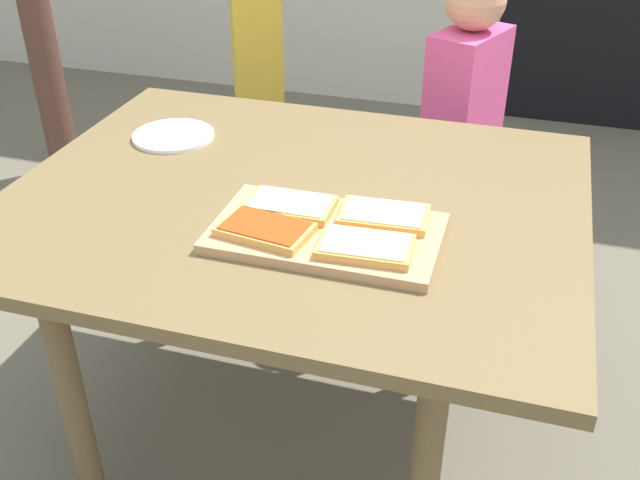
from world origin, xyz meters
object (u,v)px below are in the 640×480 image
pizza_slice_far_left (291,205)px  child_right (462,130)px  pizza_slice_near_left (265,229)px  pizza_slice_far_right (384,215)px  cutting_board (326,233)px  dining_table (295,226)px  child_left (257,64)px  pizza_slice_near_right (366,246)px  plate_white_left (173,136)px

pizza_slice_far_left → child_right: 0.84m
child_right → pizza_slice_far_left: bearing=-106.8°
pizza_slice_near_left → pizza_slice_far_right: (0.20, 0.11, 0.00)m
cutting_board → dining_table: bearing=127.5°
dining_table → child_right: (0.27, 0.70, -0.03)m
pizza_slice_far_left → pizza_slice_near_left: (-0.02, -0.10, 0.00)m
pizza_slice_far_left → dining_table: bearing=105.3°
child_left → child_right: child_left is taller
cutting_board → child_right: size_ratio=0.42×
pizza_slice_near_right → child_right: (0.07, 0.90, -0.14)m
pizza_slice_near_left → cutting_board: bearing=25.0°
pizza_slice_far_right → pizza_slice_near_right: bearing=-93.4°
cutting_board → plate_white_left: 0.59m
dining_table → pizza_slice_near_left: (0.01, -0.20, 0.11)m
pizza_slice_near_right → pizza_slice_near_left: (-0.19, 0.00, 0.00)m
cutting_board → pizza_slice_near_right: 0.10m
pizza_slice_far_right → child_left: child_left is taller
dining_table → child_left: size_ratio=1.03×
pizza_slice_far_right → plate_white_left: bearing=154.8°
pizza_slice_far_left → pizza_slice_near_left: 0.10m
cutting_board → plate_white_left: bearing=145.1°
child_right → dining_table: bearing=-110.9°
pizza_slice_far_right → dining_table: bearing=158.4°
pizza_slice_near_left → plate_white_left: size_ratio=0.92×
plate_white_left → pizza_slice_far_left: bearing=-35.8°
pizza_slice_near_right → pizza_slice_far_left: bearing=149.2°
plate_white_left → child_right: size_ratio=0.19×
dining_table → pizza_slice_far_left: bearing=-74.7°
cutting_board → pizza_slice_far_right: pizza_slice_far_right is taller
pizza_slice_far_right → child_left: (-0.60, 0.88, -0.04)m
pizza_slice_far_right → plate_white_left: 0.64m
cutting_board → plate_white_left: size_ratio=2.17×
pizza_slice_near_left → child_right: size_ratio=0.18×
pizza_slice_far_left → pizza_slice_far_right: bearing=4.3°
pizza_slice_far_left → child_left: (-0.41, 0.89, -0.04)m
pizza_slice_far_left → pizza_slice_near_left: bearing=-98.9°
cutting_board → child_left: child_left is taller
plate_white_left → child_left: child_left is taller
dining_table → cutting_board: bearing=-52.5°
pizza_slice_near_left → pizza_slice_far_right: 0.23m
pizza_slice_near_right → child_left: bearing=120.6°
pizza_slice_near_left → pizza_slice_far_right: bearing=29.8°
pizza_slice_far_left → pizza_slice_near_right: 0.20m
dining_table → child_left: child_left is taller
dining_table → pizza_slice_far_right: 0.25m
pizza_slice_far_left → child_right: size_ratio=0.17×
child_left → child_right: size_ratio=1.13×
pizza_slice_near_right → pizza_slice_far_right: bearing=86.6°
child_right → cutting_board: bearing=-100.3°
cutting_board → pizza_slice_near_left: pizza_slice_near_left is taller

